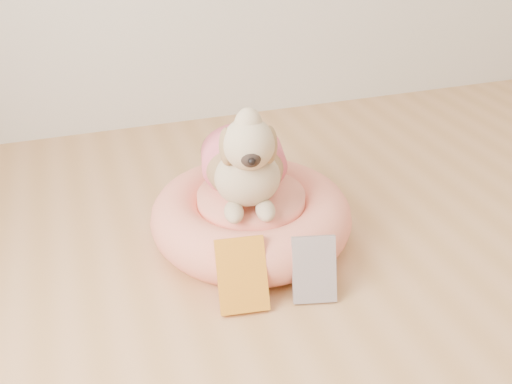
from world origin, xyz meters
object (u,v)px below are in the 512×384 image
object	(u,v)px
pet_bed	(251,216)
dog	(244,144)
book_yellow	(242,275)
book_white	(314,269)

from	to	relation	value
pet_bed	dog	distance (m)	0.27
book_yellow	book_white	bearing A→B (deg)	-2.09
dog	pet_bed	bearing A→B (deg)	-10.74
book_yellow	book_white	distance (m)	0.21
book_white	pet_bed	bearing A→B (deg)	116.23
dog	book_yellow	bearing A→B (deg)	-96.79
dog	book_yellow	world-z (taller)	dog
pet_bed	book_yellow	xyz separation A→B (m)	(-0.13, -0.31, 0.02)
book_yellow	pet_bed	bearing A→B (deg)	75.03
pet_bed	dog	xyz separation A→B (m)	(-0.02, 0.01, 0.26)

